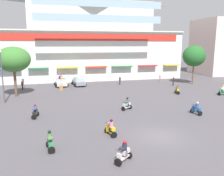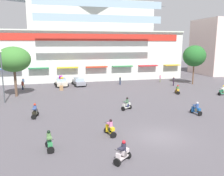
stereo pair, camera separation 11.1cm
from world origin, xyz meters
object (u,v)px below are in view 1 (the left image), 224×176
Objects in this scene: pedestrian_2 at (160,78)px; pedestrian_3 at (120,80)px; scooter_rider_5 at (223,91)px; pedestrian_0 at (173,80)px; plaza_tree_1 at (194,56)px; scooter_rider_0 at (196,109)px; scooter_rider_3 at (111,129)px; scooter_rider_4 at (127,105)px; pedestrian_4 at (23,82)px; pedestrian_1 at (22,85)px; scooter_rider_9 at (124,153)px; plaza_tree_0 at (13,59)px; parked_car_1 at (79,82)px; scooter_rider_7 at (50,142)px; parked_car_0 at (61,82)px; scooter_rider_8 at (177,90)px; balloon_vendor_cart at (61,84)px; scooter_rider_2 at (35,112)px; streetlamp_near at (2,73)px.

pedestrian_2 is 8.74m from pedestrian_3.
pedestrian_0 is (-3.25, 9.16, 0.35)m from scooter_rider_5.
scooter_rider_0 is at bearing -122.08° from plaza_tree_1.
scooter_rider_3 is at bearing -161.98° from scooter_rider_0.
plaza_tree_1 is 14.87m from pedestrian_3.
scooter_rider_0 is 0.84× the size of pedestrian_0.
scooter_rider_4 is 0.89× the size of pedestrian_4.
pedestrian_1 is at bearing 136.47° from scooter_rider_0.
scooter_rider_9 is 31.47m from pedestrian_4.
plaza_tree_0 is 13.15m from parked_car_1.
parked_car_1 is 2.86× the size of scooter_rider_5.
scooter_rider_0 is (10.71, -21.48, -0.13)m from parked_car_1.
scooter_rider_7 reaches higher than scooter_rider_3.
parked_car_0 is 2.75× the size of scooter_rider_8.
scooter_rider_9 is (-10.96, -8.10, 0.02)m from scooter_rider_0.
pedestrian_1 is 1.00× the size of pedestrian_3.
balloon_vendor_cart reaches higher than scooter_rider_9.
scooter_rider_0 is at bearing 36.45° from scooter_rider_9.
scooter_rider_8 is at bearing -57.80° from pedestrian_3.
parked_car_1 is at bearing 145.66° from scooter_rider_5.
parked_car_0 is 19.18m from scooter_rider_4.
scooter_rider_9 reaches higher than parked_car_0.
scooter_rider_7 is at bearing -116.64° from pedestrian_3.
plaza_tree_1 is at bearing 37.69° from scooter_rider_4.
scooter_rider_3 is 4.62m from scooter_rider_9.
scooter_rider_3 reaches higher than parked_car_1.
scooter_rider_2 is at bearing -170.84° from scooter_rider_5.
scooter_rider_7 is at bearing 147.65° from scooter_rider_9.
balloon_vendor_cart is (3.24, 14.50, 0.49)m from scooter_rider_2.
scooter_rider_8 is (14.20, 13.68, -0.02)m from scooter_rider_3.
scooter_rider_4 is 16.80m from streetlamp_near.
plaza_tree_1 reaches higher than scooter_rider_7.
pedestrian_0 is 4.42m from pedestrian_2.
scooter_rider_3 is at bearing -151.51° from scooter_rider_5.
scooter_rider_2 is (3.47, -11.26, -4.88)m from plaza_tree_0.
scooter_rider_3 is 0.95× the size of scooter_rider_5.
pedestrian_3 is (8.04, 28.50, 0.30)m from scooter_rider_9.
scooter_rider_7 is 0.95× the size of pedestrian_1.
plaza_tree_1 is at bearing -35.66° from pedestrian_2.
parked_car_1 is at bearing 141.57° from scooter_rider_8.
balloon_vendor_cart reaches higher than scooter_rider_0.
streetlamp_near is at bearing -126.16° from parked_car_0.
plaza_tree_0 is at bearing -134.21° from parked_car_0.
scooter_rider_0 is 1.02× the size of scooter_rider_8.
pedestrian_2 is 26.42m from pedestrian_4.
scooter_rider_9 is (3.01, -29.56, -0.11)m from parked_car_0.
pedestrian_1 is (-13.51, 15.82, 0.28)m from scooter_rider_4.
scooter_rider_0 is 17.92m from pedestrian_0.
scooter_rider_7 is 1.01× the size of scooter_rider_9.
plaza_tree_0 is at bearing 145.13° from scooter_rider_0.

